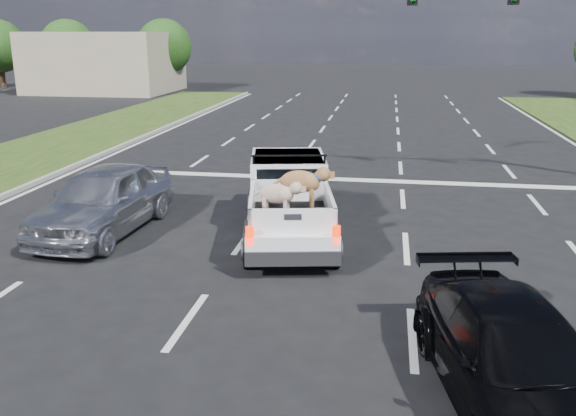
% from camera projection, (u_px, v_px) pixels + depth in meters
% --- Properties ---
extents(ground, '(160.00, 160.00, 0.00)m').
position_uv_depth(ground, '(296.00, 329.00, 9.34)').
color(ground, black).
rests_on(ground, ground).
extents(road_markings, '(17.75, 60.00, 0.01)m').
position_uv_depth(road_markings, '(334.00, 210.00, 15.56)').
color(road_markings, silver).
rests_on(road_markings, ground).
extents(building_left, '(10.00, 8.00, 4.40)m').
position_uv_depth(building_left, '(105.00, 62.00, 45.95)').
color(building_left, tan).
rests_on(building_left, ground).
extents(tree_far_b, '(4.20, 4.20, 5.40)m').
position_uv_depth(tree_far_b, '(68.00, 46.00, 48.16)').
color(tree_far_b, '#332114').
rests_on(tree_far_b, ground).
extents(tree_far_c, '(4.20, 4.20, 5.40)m').
position_uv_depth(tree_far_c, '(164.00, 47.00, 46.92)').
color(tree_far_c, '#332114').
rests_on(tree_far_c, ground).
extents(pickup_truck, '(2.63, 5.13, 1.83)m').
position_uv_depth(pickup_truck, '(289.00, 198.00, 13.43)').
color(pickup_truck, black).
rests_on(pickup_truck, ground).
extents(silver_sedan, '(2.08, 4.58, 1.52)m').
position_uv_depth(silver_sedan, '(104.00, 199.00, 13.73)').
color(silver_sedan, silver).
rests_on(silver_sedan, ground).
extents(black_coupe, '(2.54, 4.55, 1.25)m').
position_uv_depth(black_coupe, '(516.00, 359.00, 7.29)').
color(black_coupe, black).
rests_on(black_coupe, ground).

